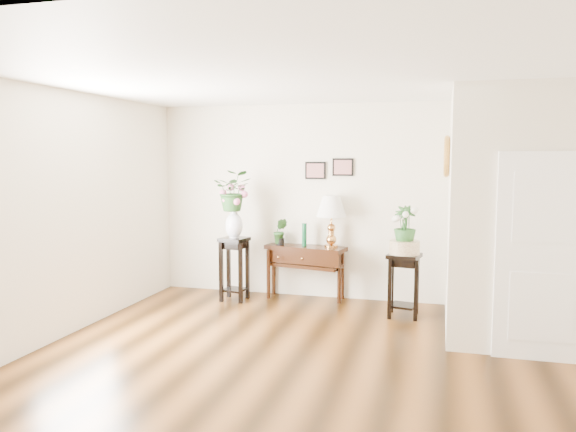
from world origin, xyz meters
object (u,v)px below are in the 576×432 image
at_px(console_table, 305,272).
at_px(plant_stand_b, 404,285).
at_px(plant_stand_a, 234,269).
at_px(table_lamp, 331,223).

relative_size(console_table, plant_stand_b, 1.42).
bearing_deg(plant_stand_a, console_table, 20.03).
distance_m(console_table, table_lamp, 0.83).
bearing_deg(table_lamp, plant_stand_b, -28.07).
height_order(plant_stand_a, plant_stand_b, plant_stand_a).
bearing_deg(table_lamp, plant_stand_a, -165.32).
relative_size(console_table, table_lamp, 1.56).
xyz_separation_m(table_lamp, plant_stand_a, (-1.33, -0.35, -0.67)).
height_order(console_table, plant_stand_b, plant_stand_b).
relative_size(plant_stand_a, plant_stand_b, 1.11).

